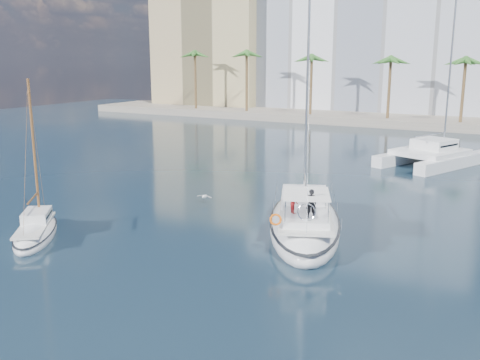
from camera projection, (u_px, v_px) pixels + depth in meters
The scene contains 10 objects.
ground at pixel (229, 241), 30.29m from camera, with size 160.00×160.00×0.00m, color black.
quay at pixel (423, 121), 82.48m from camera, with size 120.00×14.00×1.20m, color gray.
building_modern at pixel (371, 36), 95.34m from camera, with size 42.00×16.00×28.00m, color silver.
building_tan_left at pixel (216, 54), 106.48m from camera, with size 22.00×14.00×22.00m, color tan.
palm_left at pixel (220, 57), 92.64m from camera, with size 3.60×3.60×12.30m.
palm_centre at pixel (423, 57), 76.89m from camera, with size 3.60×3.60×12.30m.
main_sloop at pixel (304, 222), 31.97m from camera, with size 8.81×13.61×19.32m.
small_sloop at pixel (36, 231), 30.77m from camera, with size 5.70×6.54×9.55m.
catamaran at pixel (432, 153), 51.79m from camera, with size 9.84×12.91×16.92m.
seagull at pixel (205, 196), 38.09m from camera, with size 1.21×0.52×0.22m.
Camera 1 is at (14.22, -25.00, 10.13)m, focal length 40.00 mm.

